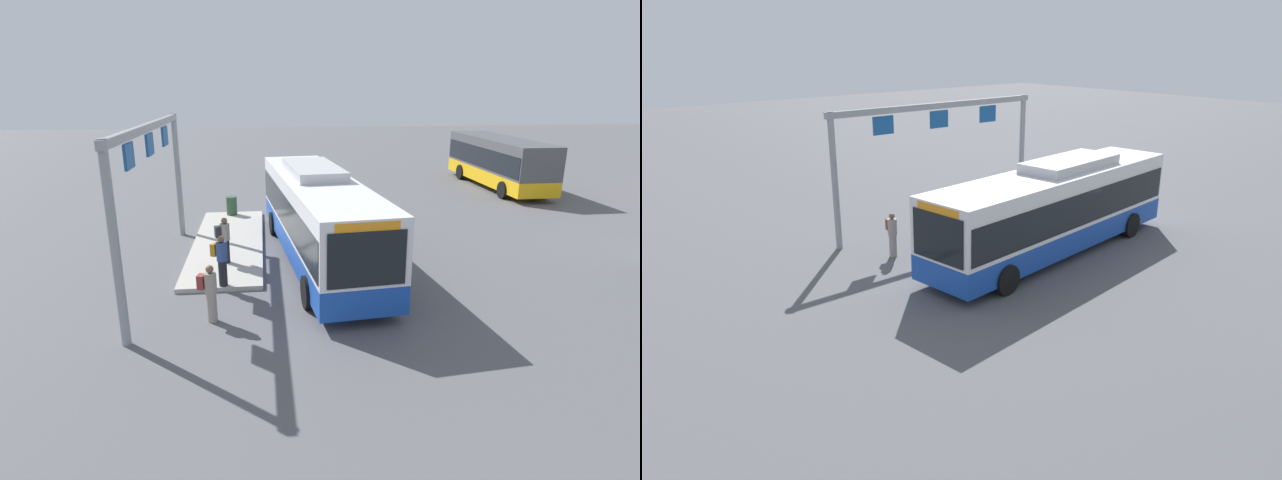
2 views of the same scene
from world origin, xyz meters
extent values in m
plane|color=#56565B|center=(0.00, 0.00, 0.00)|extent=(120.00, 120.00, 0.00)
cube|color=#B2ADA3|center=(-2.24, -3.49, 0.08)|extent=(10.00, 2.80, 0.16)
cube|color=#1947AD|center=(0.00, 0.00, 0.77)|extent=(12.05, 3.73, 0.85)
cube|color=silver|center=(0.00, 0.00, 2.15)|extent=(12.05, 3.73, 1.90)
cube|color=black|center=(0.00, 0.00, 1.95)|extent=(11.82, 3.74, 1.20)
cube|color=black|center=(5.91, 0.62, 2.05)|extent=(0.26, 2.12, 1.50)
cube|color=#B7B7BC|center=(-0.88, -0.09, 3.28)|extent=(4.31, 2.17, 0.36)
cube|color=orange|center=(5.84, 0.62, 2.90)|extent=(0.30, 1.75, 0.28)
cylinder|color=black|center=(3.98, 1.63, 0.50)|extent=(1.03, 0.40, 1.00)
cylinder|color=black|center=(4.23, -0.76, 0.50)|extent=(1.03, 0.40, 1.00)
cylinder|color=black|center=(-3.83, 0.80, 0.50)|extent=(1.03, 0.40, 1.00)
cylinder|color=black|center=(-3.58, -1.58, 0.50)|extent=(1.03, 0.40, 1.00)
cube|color=#EAAD14|center=(-12.70, 12.89, 0.77)|extent=(10.29, 2.65, 0.85)
cube|color=#4C4C51|center=(-12.70, 12.89, 2.15)|extent=(10.29, 2.65, 1.90)
cube|color=black|center=(-12.70, 12.89, 1.95)|extent=(10.09, 2.69, 1.20)
cylinder|color=black|center=(-9.38, 14.14, 0.50)|extent=(1.00, 0.31, 1.00)
cylinder|color=black|center=(-9.35, 11.74, 0.50)|extent=(1.00, 0.31, 1.00)
cylinder|color=black|center=(-15.64, 14.05, 0.50)|extent=(1.00, 0.31, 1.00)
cylinder|color=black|center=(-15.61, 11.65, 0.50)|extent=(1.00, 0.31, 1.00)
cylinder|color=black|center=(2.59, -3.35, 0.58)|extent=(0.39, 0.39, 0.85)
cylinder|color=#334C8C|center=(2.59, -3.35, 1.31)|extent=(0.47, 0.47, 0.60)
sphere|color=brown|center=(2.59, -3.35, 1.72)|extent=(0.22, 0.22, 0.22)
cube|color=#BF7F1E|center=(2.45, -3.57, 1.34)|extent=(0.33, 0.30, 0.40)
cylinder|color=gray|center=(4.82, -3.50, 0.42)|extent=(0.33, 0.33, 0.85)
cylinder|color=gray|center=(4.82, -3.50, 1.15)|extent=(0.41, 0.41, 0.60)
sphere|color=brown|center=(4.82, -3.50, 1.56)|extent=(0.22, 0.22, 0.22)
cube|color=maroon|center=(4.77, -3.76, 1.18)|extent=(0.31, 0.24, 0.40)
cylinder|color=black|center=(0.37, -3.40, 0.58)|extent=(0.35, 0.35, 0.85)
cylinder|color=gray|center=(0.37, -3.40, 1.31)|extent=(0.42, 0.42, 0.60)
sphere|color=brown|center=(0.37, -3.40, 1.72)|extent=(0.22, 0.22, 0.22)
cube|color=#26262D|center=(0.44, -3.65, 1.34)|extent=(0.32, 0.25, 0.40)
cylinder|color=gray|center=(-3.94, -5.57, 2.60)|extent=(0.24, 0.24, 5.20)
cylinder|color=gray|center=(5.92, -5.57, 2.60)|extent=(0.24, 0.24, 5.20)
cube|color=gray|center=(0.99, -5.57, 5.05)|extent=(10.27, 0.20, 0.24)
cube|color=#144C8C|center=(-1.72, -5.57, 4.50)|extent=(0.90, 0.08, 0.70)
cube|color=#144C8C|center=(0.99, -5.57, 4.50)|extent=(0.90, 0.08, 0.70)
cube|color=#144C8C|center=(3.70, -5.57, 4.50)|extent=(0.90, 0.08, 0.70)
cylinder|color=#2D5133|center=(-6.69, -3.56, 0.61)|extent=(0.52, 0.52, 0.90)
camera|label=1|loc=(17.97, -1.96, 6.39)|focal=28.44mm
camera|label=2|loc=(15.99, 13.75, 7.76)|focal=32.96mm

